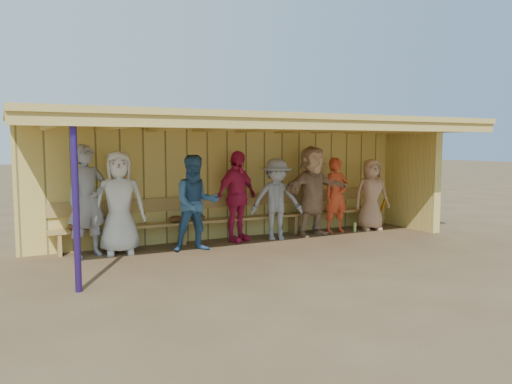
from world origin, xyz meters
TOP-DOWN VIEW (x-y plane):
  - ground at (0.00, 0.00)m, footprint 90.00×90.00m
  - player_a at (-3.14, 0.76)m, footprint 0.84×0.69m
  - player_b at (-2.59, 0.73)m, footprint 1.00×0.73m
  - player_c at (-1.26, 0.34)m, footprint 0.95×0.78m
  - player_d at (-0.21, 0.81)m, footprint 1.18×0.84m
  - player_e at (0.61, 0.61)m, footprint 1.23×0.93m
  - player_f at (1.54, 0.67)m, footprint 1.89×0.93m
  - player_g at (2.21, 0.72)m, footprint 0.62×0.41m
  - player_h at (3.14, 0.61)m, footprint 0.93×0.74m
  - dugout_structure at (0.39, 0.69)m, footprint 8.80×3.20m
  - bench at (0.00, 1.12)m, footprint 7.60×0.34m
  - dugout_equipment at (-0.94, 0.99)m, footprint 7.19×0.62m

SIDE VIEW (x-z plane):
  - ground at x=0.00m, z-range 0.00..0.00m
  - dugout_equipment at x=-0.94m, z-range 0.09..0.89m
  - bench at x=0.00m, z-range 0.06..0.99m
  - player_h at x=3.14m, z-range 0.00..1.66m
  - player_g at x=2.21m, z-range 0.00..1.69m
  - player_e at x=0.61m, z-range 0.00..1.70m
  - player_c at x=-1.26m, z-range 0.00..1.80m
  - player_d at x=-0.21m, z-range 0.00..1.86m
  - player_b at x=-2.59m, z-range 0.00..1.88m
  - player_f at x=1.54m, z-range 0.00..1.96m
  - player_a at x=-3.14m, z-range 0.00..1.99m
  - dugout_structure at x=0.39m, z-range 0.44..2.94m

